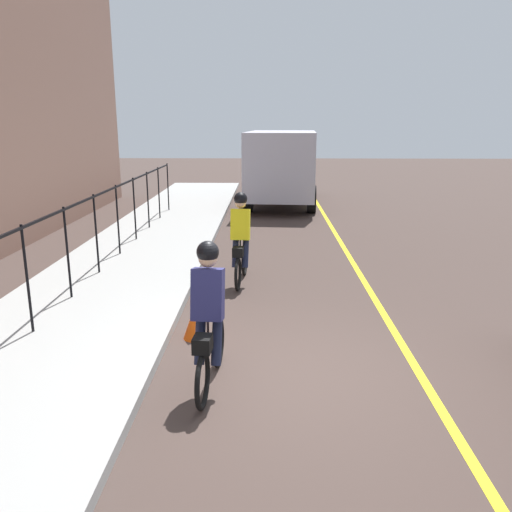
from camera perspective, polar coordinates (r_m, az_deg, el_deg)
ground_plane at (r=6.83m, az=4.30°, el=-12.91°), size 80.00×80.00×0.00m
lane_line_centre at (r=7.09m, az=17.64°, el=-12.46°), size 36.00×0.12×0.01m
sidewalk at (r=7.43m, az=-23.43°, el=-11.12°), size 40.00×3.20×0.15m
iron_fence at (r=8.06m, az=-24.01°, el=0.08°), size 21.71×0.04×1.60m
cyclist_lead at (r=10.18m, az=-1.69°, el=1.87°), size 1.71×0.38×1.83m
cyclist_follow at (r=6.18m, az=-5.19°, el=-6.71°), size 1.71×0.38×1.83m
box_truck_background at (r=20.24m, az=2.91°, el=10.01°), size 6.85×2.90×2.78m
traffic_cone_near at (r=7.83m, az=-6.68°, el=-7.19°), size 0.36×0.36×0.51m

